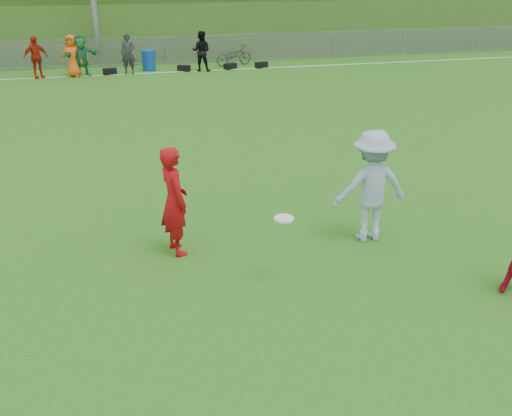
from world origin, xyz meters
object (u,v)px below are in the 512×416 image
object	(u,v)px
player_blue	(371,186)
recycling_bin	(149,60)
player_red_left	(174,201)
frisbee	(284,218)
bicycle	(234,55)

from	to	relation	value
player_blue	recycling_bin	bearing A→B (deg)	-80.01
player_red_left	frisbee	distance (m)	2.02
player_blue	recycling_bin	xyz separation A→B (m)	(-2.60, 17.54, -0.56)
player_red_left	bicycle	distance (m)	18.16
frisbee	recycling_bin	xyz separation A→B (m)	(-0.72, 18.60, -0.64)
player_blue	frisbee	xyz separation A→B (m)	(-1.88, -1.06, 0.08)
player_red_left	player_blue	xyz separation A→B (m)	(3.35, -0.31, 0.06)
recycling_bin	bicycle	distance (m)	3.90
bicycle	player_blue	bearing A→B (deg)	159.90
player_red_left	recycling_bin	bearing A→B (deg)	-17.60
frisbee	player_red_left	bearing A→B (deg)	137.07
player_red_left	bicycle	bearing A→B (deg)	-29.90
player_red_left	bicycle	size ratio (longest dim) A/B	1.06
player_red_left	frisbee	xyz separation A→B (m)	(1.48, -1.37, 0.14)
player_blue	bicycle	size ratio (longest dim) A/B	1.13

